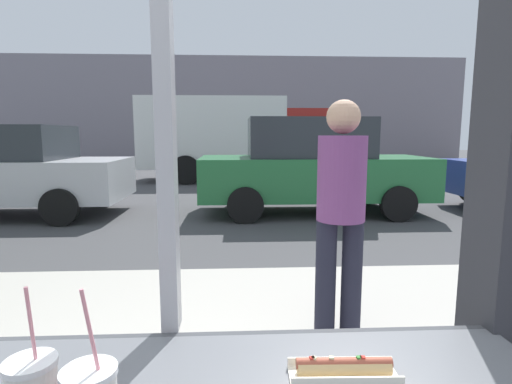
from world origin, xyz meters
The scene contains 9 objects.
ground_plane centered at (0.00, 8.00, 0.00)m, with size 60.00×60.00×0.00m, color #424244.
sidewalk_strip centered at (0.00, 1.60, 0.06)m, with size 16.00×2.80×0.13m, color #B2ADA3.
window_wall centered at (0.00, 0.08, 1.83)m, with size 2.69×0.20×2.90m.
building_facade_far centered at (0.00, 23.57, 3.05)m, with size 28.00×1.20×6.09m, color gray.
hotdog_tray_near centered at (0.45, -0.20, 0.98)m, with size 0.27×0.10×0.05m.
parked_car_silver centered at (-4.14, 6.64, 0.87)m, with size 4.35×2.03×1.71m.
parked_car_green centered at (1.68, 6.64, 0.92)m, with size 4.39×1.94×1.85m.
box_truck centered at (0.23, 12.43, 1.51)m, with size 6.41×2.44×2.72m.
pedestrian centered at (0.89, 1.50, 1.06)m, with size 0.32×0.32×1.63m.
Camera 1 is at (0.20, -1.08, 1.54)m, focal length 28.01 mm.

